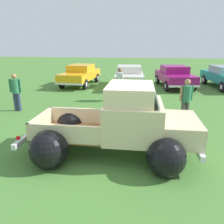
# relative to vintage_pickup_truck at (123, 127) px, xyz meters

# --- Properties ---
(ground_plane) EXTENTS (80.00, 80.00, 0.00)m
(ground_plane) POSITION_rel_vintage_pickup_truck_xyz_m (-0.39, -0.00, -0.76)
(ground_plane) COLOR #477A33
(vintage_pickup_truck) EXTENTS (4.64, 2.81, 1.96)m
(vintage_pickup_truck) POSITION_rel_vintage_pickup_truck_xyz_m (0.00, 0.00, 0.00)
(vintage_pickup_truck) COLOR black
(vintage_pickup_truck) RESTS_ON ground
(show_car_0) EXTENTS (2.10, 4.53, 1.43)m
(show_car_0) POSITION_rel_vintage_pickup_truck_xyz_m (-4.01, 9.89, 0.03)
(show_car_0) COLOR black
(show_car_0) RESTS_ON ground
(show_car_1) EXTENTS (2.19, 4.26, 1.43)m
(show_car_1) POSITION_rel_vintage_pickup_truck_xyz_m (-0.52, 9.61, 0.02)
(show_car_1) COLOR black
(show_car_1) RESTS_ON ground
(show_car_2) EXTENTS (2.53, 4.39, 1.43)m
(show_car_2) POSITION_rel_vintage_pickup_truck_xyz_m (2.54, 9.97, 0.02)
(show_car_2) COLOR black
(show_car_2) RESTS_ON ground
(spectator_0) EXTENTS (0.54, 0.38, 1.66)m
(spectator_0) POSITION_rel_vintage_pickup_truck_xyz_m (-5.05, 3.31, 0.19)
(spectator_0) COLOR navy
(spectator_0) RESTS_ON ground
(spectator_1) EXTENTS (0.48, 0.48, 1.71)m
(spectator_1) POSITION_rel_vintage_pickup_truck_xyz_m (-0.74, 5.74, 0.22)
(spectator_1) COLOR gray
(spectator_1) RESTS_ON ground
(spectator_2) EXTENTS (0.53, 0.44, 1.65)m
(spectator_2) POSITION_rel_vintage_pickup_truck_xyz_m (2.09, 2.85, 0.18)
(spectator_2) COLOR #4C4742
(spectator_2) RESTS_ON ground
(lane_cone_0) EXTENTS (0.36, 0.36, 0.63)m
(lane_cone_0) POSITION_rel_vintage_pickup_truck_xyz_m (-1.46, 2.36, -0.45)
(lane_cone_0) COLOR black
(lane_cone_0) RESTS_ON ground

